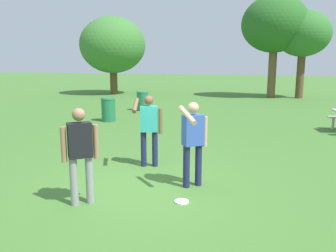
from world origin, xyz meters
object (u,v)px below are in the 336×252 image
Objects in this scene: tree_far_right at (303,34)px; frisbee at (182,202)px; tree_tall_left at (113,45)px; trash_can_beside_table at (108,109)px; tree_broad_center at (275,25)px; trash_can_further_along at (143,101)px; person_catcher at (80,150)px; person_bystander at (149,125)px; person_thrower at (193,138)px.

frisbee is at bearing -97.45° from tree_far_right.
frisbee is at bearing -58.85° from tree_tall_left.
tree_far_right is at bearing 6.17° from tree_tall_left.
trash_can_beside_table is at bearing -63.06° from tree_tall_left.
frisbee is 0.04× the size of tree_tall_left.
tree_tall_left reaches higher than trash_can_beside_table.
tree_far_right is (1.80, 0.20, -0.65)m from tree_broad_center.
tree_far_right is at bearing 6.32° from tree_broad_center.
trash_can_further_along is at bearing -130.33° from tree_far_right.
frisbee is 0.04× the size of tree_broad_center.
tree_far_right is at bearing 78.32° from person_catcher.
trash_can_beside_table is 0.17× the size of tree_far_right.
frisbee is 8.58m from trash_can_beside_table.
trash_can_beside_table is at bearing -115.95° from tree_broad_center.
person_bystander is 0.29× the size of tree_tall_left.
person_thrower is 1.71× the size of trash_can_further_along.
person_bystander is at bearing -96.61° from tree_broad_center.
person_thrower is 1.24m from frisbee.
person_bystander is at bearing -52.85° from trash_can_beside_table.
person_catcher is 0.29× the size of tree_far_right.
person_bystander is at bearing -59.54° from tree_tall_left.
trash_can_beside_table is 14.90m from tree_far_right.
tree_tall_left is at bearing 120.46° from person_bystander.
person_catcher is 8.27m from trash_can_beside_table.
tree_broad_center is at bearing 64.05° from trash_can_beside_table.
frisbee is 11.36m from trash_can_further_along.
trash_can_beside_table is (-5.17, 6.83, 0.47)m from frisbee.
person_catcher and person_bystander have the same top height.
person_thrower is at bearing -35.78° from person_bystander.
trash_can_beside_table is (-5.15, 6.03, -0.48)m from person_thrower.
tree_broad_center reaches higher than trash_can_further_along.
person_thrower is at bearing -61.53° from trash_can_further_along.
tree_far_right is at bearing 57.94° from trash_can_beside_table.
tree_tall_left is (-5.58, 7.51, 3.13)m from trash_can_further_along.
person_catcher is at bearing -158.94° from frisbee.
person_thrower is 0.24× the size of tree_broad_center.
person_catcher is 1.71× the size of trash_can_further_along.
person_catcher is 20.35m from tree_far_right.
person_bystander is 0.24× the size of tree_broad_center.
person_bystander reaches higher than frisbee.
person_thrower is at bearing -97.84° from tree_far_right.
trash_can_beside_table is 0.17× the size of tree_tall_left.
frisbee is at bearing 21.06° from person_catcher.
tree_broad_center is at bearing 87.91° from frisbee.
tree_tall_left is at bearing 116.49° from person_catcher.
trash_can_beside_table is at bearing 130.49° from person_thrower.
trash_can_beside_table is at bearing -91.44° from trash_can_further_along.
tree_far_right reaches higher than trash_can_further_along.
trash_can_beside_table reaches higher than frisbee.
person_thrower is at bearing 42.14° from person_catcher.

